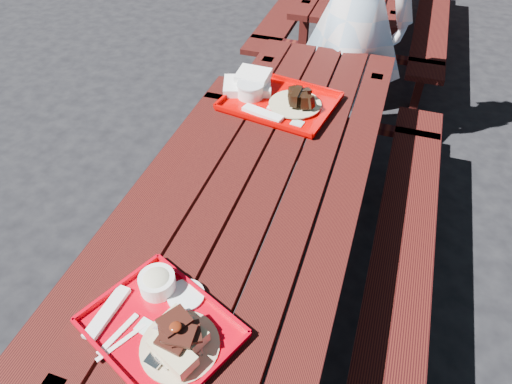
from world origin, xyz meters
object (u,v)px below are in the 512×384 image
picnic_table_near (267,214)px  person (356,13)px  far_tray (278,100)px  near_tray (165,320)px

picnic_table_near → person: person is taller
far_tray → person: person is taller
far_tray → near_tray: bearing=-88.7°
picnic_table_near → person: bearing=85.9°
near_tray → person: (0.19, 2.06, 0.13)m
picnic_table_near → far_tray: 0.59m
picnic_table_near → far_tray: (-0.12, 0.53, 0.22)m
picnic_table_near → person: (0.10, 1.35, 0.35)m
near_tray → picnic_table_near: bearing=82.5°
picnic_table_near → near_tray: (-0.09, -0.70, 0.22)m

